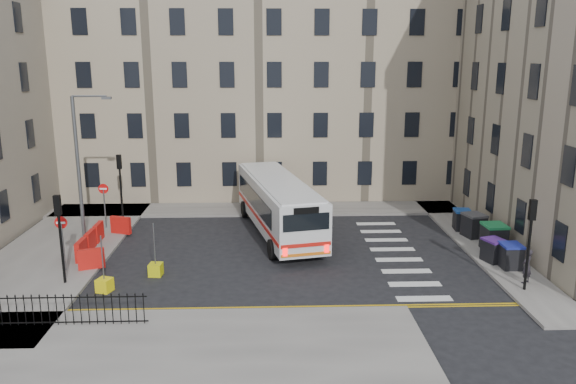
{
  "coord_description": "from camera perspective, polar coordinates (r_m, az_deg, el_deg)",
  "views": [
    {
      "loc": [
        -2.65,
        -28.23,
        10.16
      ],
      "look_at": [
        -1.63,
        1.43,
        3.0
      ],
      "focal_mm": 35.0,
      "sensor_mm": 36.0,
      "label": 1
    }
  ],
  "objects": [
    {
      "name": "pavement_east",
      "position": [
        35.72,
        17.19,
        -3.46
      ],
      "size": [
        2.4,
        26.0,
        0.15
      ],
      "primitive_type": "cube",
      "color": "slate",
      "rests_on": "ground"
    },
    {
      "name": "pedestrian",
      "position": [
        27.76,
        23.09,
        -6.94
      ],
      "size": [
        0.7,
        0.66,
        1.61
      ],
      "primitive_type": "imported",
      "rotation": [
        0.0,
        0.0,
        3.79
      ],
      "color": "black",
      "rests_on": "pavement_east"
    },
    {
      "name": "terrace_north",
      "position": [
        43.97,
        -7.8,
        11.43
      ],
      "size": [
        38.3,
        10.8,
        17.2
      ],
      "color": "gray",
      "rests_on": "ground"
    },
    {
      "name": "streetlamp",
      "position": [
        32.48,
        -20.53,
        2.37
      ],
      "size": [
        0.5,
        0.22,
        8.14
      ],
      "color": "#595B5E",
      "rests_on": "pavement_west"
    },
    {
      "name": "wheelie_bin_d",
      "position": [
        33.73,
        18.35,
        -3.21
      ],
      "size": [
        1.32,
        1.43,
        1.34
      ],
      "rotation": [
        0.0,
        0.0,
        0.24
      ],
      "color": "black",
      "rests_on": "pavement_east"
    },
    {
      "name": "bollard_yellow",
      "position": [
        26.52,
        -18.13,
        -8.98
      ],
      "size": [
        0.76,
        0.76,
        0.6
      ],
      "primitive_type": "cube",
      "rotation": [
        0.0,
        0.0,
        -0.33
      ],
      "color": "yellow",
      "rests_on": "ground"
    },
    {
      "name": "pavement_north",
      "position": [
        38.33,
        -6.91,
        -1.79
      ],
      "size": [
        36.0,
        3.2,
        0.15
      ],
      "primitive_type": "cube",
      "color": "slate",
      "rests_on": "ground"
    },
    {
      "name": "wheelie_bin_e",
      "position": [
        34.91,
        17.26,
        -2.69
      ],
      "size": [
        1.06,
        1.19,
        1.21
      ],
      "rotation": [
        0.0,
        0.0,
        -0.11
      ],
      "color": "black",
      "rests_on": "pavement_east"
    },
    {
      "name": "wheelie_bin_c",
      "position": [
        31.74,
        20.19,
        -4.32
      ],
      "size": [
        1.17,
        1.34,
        1.43
      ],
      "rotation": [
        0.0,
        0.0,
        0.04
      ],
      "color": "black",
      "rests_on": "pavement_east"
    },
    {
      "name": "ground",
      "position": [
        30.12,
        3.21,
        -6.17
      ],
      "size": [
        120.0,
        120.0,
        0.0
      ],
      "primitive_type": "plane",
      "color": "black",
      "rests_on": "ground"
    },
    {
      "name": "wheelie_bin_a",
      "position": [
        29.47,
        21.67,
        -6.04
      ],
      "size": [
        0.96,
        1.1,
        1.21
      ],
      "rotation": [
        0.0,
        0.0,
        -0.0
      ],
      "color": "black",
      "rests_on": "pavement_east"
    },
    {
      "name": "iron_railings",
      "position": [
        23.74,
        -23.47,
        -10.98
      ],
      "size": [
        7.8,
        0.04,
        1.2
      ],
      "color": "black",
      "rests_on": "pavement_sw"
    },
    {
      "name": "traffic_light_sw",
      "position": [
        26.98,
        -22.2,
        -3.15
      ],
      "size": [
        0.28,
        0.22,
        4.1
      ],
      "color": "black",
      "rests_on": "pavement_west"
    },
    {
      "name": "wheelie_bin_b",
      "position": [
        30.08,
        20.18,
        -5.56
      ],
      "size": [
        1.21,
        1.3,
        1.16
      ],
      "rotation": [
        0.0,
        0.0,
        0.34
      ],
      "color": "black",
      "rests_on": "pavement_east"
    },
    {
      "name": "roadworks_barriers",
      "position": [
        31.63,
        -18.82,
        -4.69
      ],
      "size": [
        1.66,
        6.26,
        1.0
      ],
      "color": "red",
      "rests_on": "pavement_west"
    },
    {
      "name": "pavement_sw",
      "position": [
        21.28,
        -14.01,
        -15.16
      ],
      "size": [
        20.0,
        6.0,
        0.15
      ],
      "primitive_type": "cube",
      "color": "slate",
      "rests_on": "ground"
    },
    {
      "name": "no_entry_north",
      "position": [
        35.12,
        -18.2,
        -0.44
      ],
      "size": [
        0.6,
        0.08,
        3.0
      ],
      "color": "#595B5E",
      "rests_on": "pavement_west"
    },
    {
      "name": "traffic_light_nw",
      "position": [
        36.7,
        -16.69,
        1.53
      ],
      "size": [
        0.28,
        0.22,
        4.1
      ],
      "color": "black",
      "rests_on": "pavement_west"
    },
    {
      "name": "pavement_west",
      "position": [
        32.94,
        -22.12,
        -5.3
      ],
      "size": [
        6.0,
        22.0,
        0.15
      ],
      "primitive_type": "cube",
      "color": "slate",
      "rests_on": "ground"
    },
    {
      "name": "bollard_chevron",
      "position": [
        27.7,
        -13.29,
        -7.67
      ],
      "size": [
        0.66,
        0.66,
        0.6
      ],
      "primitive_type": "cube",
      "rotation": [
        0.0,
        0.0,
        -0.1
      ],
      "color": "#C6C70B",
      "rests_on": "ground"
    },
    {
      "name": "no_entry_south",
      "position": [
        28.71,
        -21.99,
        -3.81
      ],
      "size": [
        0.6,
        0.08,
        3.0
      ],
      "color": "#595B5E",
      "rests_on": "pavement_west"
    },
    {
      "name": "bus",
      "position": [
        32.74,
        -1.02,
        -1.16
      ],
      "size": [
        5.14,
        11.99,
        3.18
      ],
      "rotation": [
        0.0,
        0.0,
        0.22
      ],
      "color": "silver",
      "rests_on": "ground"
    },
    {
      "name": "traffic_light_east",
      "position": [
        26.39,
        23.41,
        -3.63
      ],
      "size": [
        0.28,
        0.22,
        4.1
      ],
      "color": "black",
      "rests_on": "pavement_east"
    }
  ]
}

